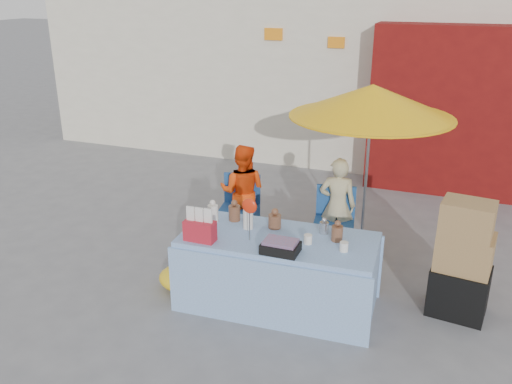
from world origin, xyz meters
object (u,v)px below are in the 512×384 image
at_px(box_stack, 462,263).
at_px(chair_right, 333,237).
at_px(umbrella, 372,102).
at_px(vendor_beige, 337,206).
at_px(chair_left, 239,222).
at_px(vendor_orange, 243,192).
at_px(market_table, 277,270).

bearing_deg(box_stack, chair_right, 152.42).
distance_m(chair_right, umbrella, 1.69).
height_order(vendor_beige, box_stack, vendor_beige).
bearing_deg(box_stack, chair_left, 164.23).
height_order(chair_left, vendor_orange, vendor_orange).
bearing_deg(market_table, chair_left, 124.18).
relative_size(chair_left, umbrella, 0.41).
distance_m(vendor_orange, box_stack, 2.87).
bearing_deg(vendor_beige, chair_left, -2.55).
relative_size(market_table, box_stack, 1.68).
xyz_separation_m(market_table, vendor_orange, (-0.96, 1.40, 0.23)).
xyz_separation_m(market_table, vendor_beige, (0.29, 1.40, 0.22)).
bearing_deg(umbrella, chair_right, -136.76).
relative_size(vendor_orange, umbrella, 0.60).
bearing_deg(box_stack, vendor_beige, 148.43).
bearing_deg(chair_right, chair_left, 171.32).
bearing_deg(umbrella, vendor_beige, -153.43).
distance_m(chair_left, vendor_beige, 1.31).
bearing_deg(market_table, box_stack, 12.85).
relative_size(market_table, vendor_beige, 1.67).
bearing_deg(chair_left, chair_right, -8.68).
height_order(vendor_orange, box_stack, vendor_orange).
relative_size(chair_right, box_stack, 0.70).
distance_m(market_table, umbrella, 2.23).
bearing_deg(market_table, vendor_orange, 121.37).
distance_m(market_table, chair_right, 1.31).
height_order(chair_left, box_stack, box_stack).
bearing_deg(chair_left, vendor_orange, 80.31).
height_order(market_table, chair_right, market_table).
xyz_separation_m(market_table, chair_right, (0.29, 1.27, -0.14)).
distance_m(chair_left, chair_right, 1.25).
distance_m(vendor_orange, umbrella, 2.00).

